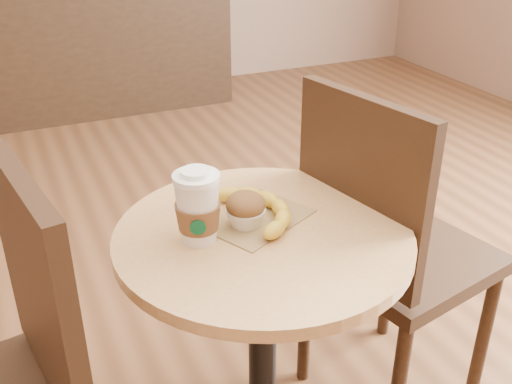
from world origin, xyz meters
The scene contains 7 objects.
cafe_table centered at (0.01, -0.04, 0.52)m, with size 0.67×0.67×0.75m.
chair_right centered at (0.42, 0.04, 0.56)m, with size 0.53×0.53×1.01m.
service_counter centered at (0.00, 3.18, 0.52)m, with size 2.30×0.65×1.04m.
kraft_bag centered at (0.02, 0.02, 0.75)m, with size 0.24×0.18×0.00m, color olive.
coffee_cup centered at (-0.13, -0.01, 0.83)m, with size 0.10×0.10×0.17m.
muffin centered at (-0.02, 0.00, 0.79)m, with size 0.09×0.09×0.08m.
banana centered at (0.03, 0.02, 0.77)m, with size 0.15×0.27×0.04m, color gold, non-canonical shape.
Camera 1 is at (-0.48, -1.09, 1.44)m, focal length 42.00 mm.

